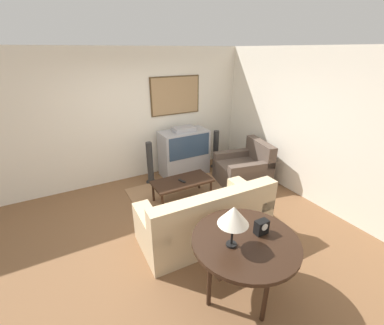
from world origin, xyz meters
TOP-DOWN VIEW (x-y plane):
  - ground_plane at (0.00, 0.00)m, footprint 12.00×12.00m
  - wall_back at (0.02, 2.13)m, footprint 12.00×0.10m
  - wall_right at (2.63, 0.00)m, footprint 0.06×12.00m
  - area_rug at (0.58, 0.67)m, footprint 1.91×1.89m
  - tv at (1.05, 1.71)m, footprint 1.06×0.54m
  - couch at (0.32, -0.42)m, footprint 1.93×0.94m
  - armchair at (1.96, 0.71)m, footprint 1.13×1.07m
  - coffee_table at (0.50, 0.70)m, footprint 1.09×0.53m
  - console_table at (0.16, -1.46)m, footprint 1.15×1.15m
  - table_lamp at (-0.02, -1.46)m, footprint 0.31×0.31m
  - mantel_clock at (0.37, -1.46)m, footprint 0.15×0.10m
  - remote at (0.48, 0.67)m, footprint 0.08×0.17m
  - speaker_tower_left at (0.23, 1.66)m, footprint 0.22×0.22m
  - speaker_tower_right at (1.88, 1.66)m, footprint 0.22×0.22m

SIDE VIEW (x-z plane):
  - ground_plane at x=0.00m, z-range 0.00..0.00m
  - area_rug at x=0.58m, z-range 0.00..0.01m
  - armchair at x=1.96m, z-range -0.15..0.74m
  - couch at x=0.32m, z-range -0.13..0.77m
  - coffee_table at x=0.50m, z-range 0.16..0.58m
  - remote at x=0.48m, z-range 0.42..0.44m
  - speaker_tower_left at x=0.23m, z-range -0.03..0.88m
  - speaker_tower_right at x=1.88m, z-range -0.03..0.88m
  - tv at x=1.05m, z-range -0.03..1.08m
  - console_table at x=0.16m, z-range 0.33..1.13m
  - mantel_clock at x=0.37m, z-range 0.80..0.96m
  - table_lamp at x=-0.02m, z-range 0.93..1.40m
  - wall_right at x=2.63m, z-range 0.00..2.70m
  - wall_back at x=0.02m, z-range 0.01..2.71m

